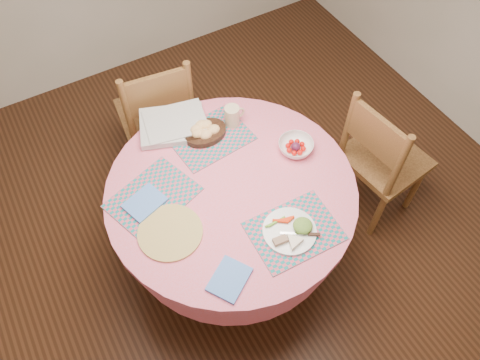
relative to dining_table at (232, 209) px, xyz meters
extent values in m
plane|color=#331C0F|center=(0.00, 0.00, -0.56)|extent=(4.00, 4.00, 0.00)
cylinder|color=pink|center=(0.00, 0.00, 0.17)|extent=(1.24, 1.24, 0.04)
cone|color=pink|center=(0.00, 0.00, 0.00)|extent=(1.24, 1.24, 0.30)
cylinder|color=black|center=(0.00, 0.00, -0.34)|extent=(0.14, 0.14, 0.44)
cylinder|color=black|center=(0.00, 0.00, -0.53)|extent=(0.56, 0.56, 0.06)
cube|color=brown|center=(0.99, -0.09, -0.10)|extent=(0.47, 0.49, 0.04)
cylinder|color=brown|center=(1.18, -0.25, -0.33)|extent=(0.04, 0.04, 0.45)
cylinder|color=brown|center=(1.13, 0.11, -0.33)|extent=(0.04, 0.04, 0.45)
cylinder|color=brown|center=(0.84, -0.29, -0.33)|extent=(0.04, 0.04, 0.45)
cylinder|color=brown|center=(0.79, 0.06, -0.33)|extent=(0.04, 0.04, 0.45)
cylinder|color=brown|center=(0.82, -0.30, 0.15)|extent=(0.04, 0.04, 0.50)
cylinder|color=brown|center=(0.77, 0.06, 0.15)|extent=(0.04, 0.04, 0.50)
cube|color=brown|center=(0.80, -0.12, 0.25)|extent=(0.07, 0.36, 0.24)
cube|color=brown|center=(-0.04, 0.91, -0.10)|extent=(0.50, 0.48, 0.04)
cylinder|color=brown|center=(0.16, 1.06, -0.33)|extent=(0.05, 0.05, 0.46)
cylinder|color=brown|center=(-0.20, 1.10, -0.33)|extent=(0.05, 0.05, 0.46)
cylinder|color=brown|center=(0.12, 0.71, -0.33)|extent=(0.05, 0.05, 0.46)
cylinder|color=brown|center=(-0.24, 0.76, -0.33)|extent=(0.05, 0.05, 0.46)
cylinder|color=brown|center=(0.12, 0.69, 0.16)|extent=(0.05, 0.05, 0.51)
cylinder|color=brown|center=(-0.24, 0.74, 0.16)|extent=(0.05, 0.05, 0.51)
cube|color=brown|center=(-0.06, 0.71, 0.26)|extent=(0.37, 0.08, 0.24)
cube|color=#157478|center=(0.13, -0.36, 0.20)|extent=(0.41, 0.32, 0.01)
cube|color=#157478|center=(-0.35, 0.14, 0.20)|extent=(0.48, 0.41, 0.01)
cube|color=#157478|center=(0.06, 0.33, 0.20)|extent=(0.43, 0.34, 0.01)
cylinder|color=#A48947|center=(-0.36, -0.08, 0.20)|extent=(0.30, 0.30, 0.01)
cube|color=#517FD0|center=(-0.24, -0.41, 0.20)|extent=(0.23, 0.21, 0.01)
cube|color=#517FD0|center=(-0.40, 0.12, 0.21)|extent=(0.21, 0.19, 0.01)
cylinder|color=white|center=(0.11, -0.35, 0.21)|extent=(0.25, 0.25, 0.01)
ellipsoid|color=#2A6522|center=(0.17, -0.36, 0.23)|extent=(0.10, 0.10, 0.04)
cylinder|color=beige|center=(0.10, -0.41, 0.23)|extent=(0.11, 0.11, 0.02)
cube|color=#87644E|center=(0.04, -0.38, 0.23)|extent=(0.07, 0.04, 0.02)
cube|color=silver|center=(0.13, -0.38, 0.22)|extent=(0.13, 0.09, 0.00)
cylinder|color=black|center=(0.05, 0.36, 0.22)|extent=(0.23, 0.23, 0.03)
ellipsoid|color=#FED982|center=(0.01, 0.36, 0.25)|extent=(0.07, 0.06, 0.05)
ellipsoid|color=#FED982|center=(0.07, 0.39, 0.25)|extent=(0.07, 0.06, 0.05)
ellipsoid|color=#FED982|center=(0.09, 0.34, 0.25)|extent=(0.07, 0.06, 0.05)
ellipsoid|color=#FED982|center=(0.04, 0.33, 0.25)|extent=(0.07, 0.06, 0.05)
ellipsoid|color=#FED982|center=(0.05, 0.40, 0.25)|extent=(0.07, 0.06, 0.05)
ellipsoid|color=#FED982|center=(0.01, 0.38, 0.25)|extent=(0.07, 0.06, 0.05)
cylinder|color=beige|center=(0.21, 0.36, 0.26)|extent=(0.08, 0.08, 0.11)
torus|color=beige|center=(0.25, 0.36, 0.26)|extent=(0.07, 0.01, 0.07)
imported|color=white|center=(0.40, 0.04, 0.22)|extent=(0.22, 0.22, 0.06)
sphere|color=red|center=(0.44, 0.04, 0.22)|extent=(0.03, 0.03, 0.03)
sphere|color=red|center=(0.43, 0.07, 0.22)|extent=(0.03, 0.03, 0.03)
sphere|color=red|center=(0.40, 0.08, 0.22)|extent=(0.03, 0.03, 0.03)
sphere|color=red|center=(0.38, 0.07, 0.22)|extent=(0.03, 0.03, 0.03)
sphere|color=red|center=(0.36, 0.04, 0.22)|extent=(0.03, 0.03, 0.03)
sphere|color=red|center=(0.38, 0.01, 0.22)|extent=(0.03, 0.03, 0.03)
sphere|color=red|center=(0.40, 0.00, 0.22)|extent=(0.03, 0.03, 0.03)
sphere|color=red|center=(0.43, 0.01, 0.22)|extent=(0.03, 0.03, 0.03)
sphere|color=#4E1633|center=(0.40, 0.04, 0.22)|extent=(0.05, 0.05, 0.05)
cube|color=silver|center=(-0.08, 0.49, 0.22)|extent=(0.41, 0.37, 0.03)
cube|color=silver|center=(-0.06, 0.49, 0.24)|extent=(0.36, 0.31, 0.01)
camera|label=1|loc=(-0.61, -1.14, 2.08)|focal=35.00mm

